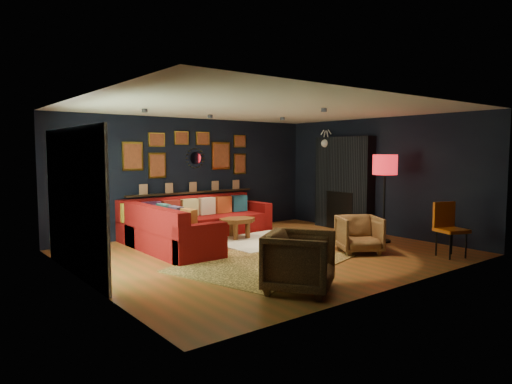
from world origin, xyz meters
TOP-DOWN VIEW (x-y plane):
  - floor at (0.00, 0.00)m, footprint 6.50×6.50m
  - room_walls at (0.00, 0.00)m, footprint 6.50×6.50m
  - sectional at (-0.61, 1.81)m, footprint 3.41×2.69m
  - ledge at (0.00, 2.68)m, footprint 3.20×0.12m
  - gallery_wall at (-0.01, 2.72)m, footprint 3.15×0.04m
  - sunburst_mirror at (0.10, 2.72)m, footprint 0.47×0.16m
  - fireplace at (3.09, 0.90)m, footprint 0.31×1.60m
  - deer_head at (3.14, 1.40)m, footprint 0.50×0.28m
  - sliding_door at (-3.22, 0.60)m, footprint 0.06×2.80m
  - ceiling_spots at (-0.00, 0.80)m, footprint 3.30×2.50m
  - shag_rug at (0.69, 0.89)m, footprint 2.23×1.66m
  - leopard_rug at (-0.54, -0.58)m, footprint 3.31×2.75m
  - coffee_table at (0.33, 1.39)m, footprint 0.86×0.66m
  - pouf at (-1.30, 0.36)m, footprint 0.49×0.49m
  - armchair_left at (-1.14, -2.05)m, footprint 1.15×1.14m
  - armchair_right at (1.33, -1.03)m, footprint 0.97×0.95m
  - gold_stool at (-0.50, -1.08)m, footprint 0.34×0.34m
  - orange_chair at (2.34, -2.17)m, footprint 0.57×0.57m
  - floor_lamp at (2.50, -0.70)m, footprint 0.49×0.49m
  - dog at (0.60, -0.24)m, footprint 1.13×0.75m

SIDE VIEW (x-z plane):
  - floor at x=0.00m, z-range 0.00..0.00m
  - leopard_rug at x=-0.54m, z-range 0.00..0.02m
  - shag_rug at x=0.69m, z-range 0.00..0.03m
  - dog at x=0.60m, z-range 0.02..0.34m
  - pouf at x=-1.30m, z-range 0.03..0.35m
  - gold_stool at x=-0.50m, z-range 0.00..0.43m
  - sectional at x=-0.61m, z-range -0.11..0.75m
  - coffee_table at x=0.33m, z-range 0.15..0.57m
  - armchair_right at x=1.33m, z-range 0.00..0.74m
  - armchair_left at x=-1.14m, z-range 0.00..0.87m
  - orange_chair at x=2.34m, z-range 0.09..1.04m
  - ledge at x=0.00m, z-range 0.90..0.94m
  - fireplace at x=3.09m, z-range -0.08..2.12m
  - sliding_door at x=-3.22m, z-range 0.00..2.20m
  - floor_lamp at x=2.50m, z-range 0.62..2.41m
  - room_walls at x=0.00m, z-range -1.66..4.84m
  - sunburst_mirror at x=0.10m, z-range 1.46..1.93m
  - gallery_wall at x=-0.01m, z-range 1.30..2.32m
  - deer_head at x=3.14m, z-range 1.83..2.28m
  - ceiling_spots at x=0.00m, z-range 2.53..2.59m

